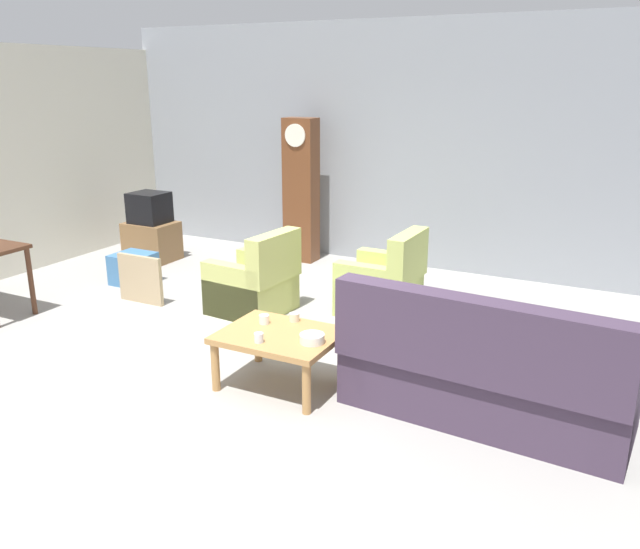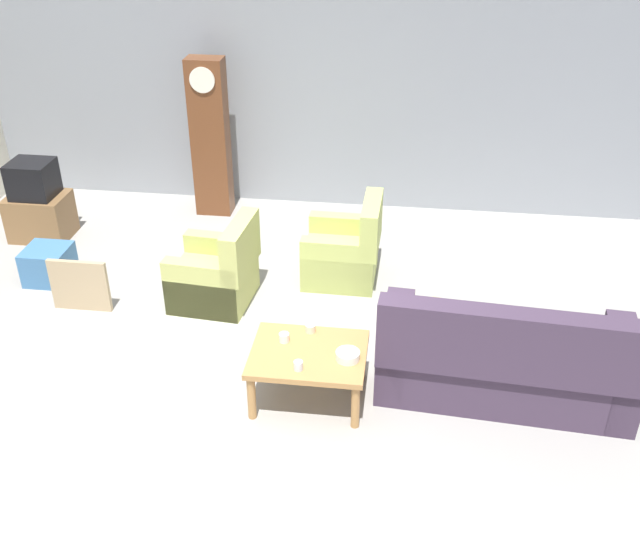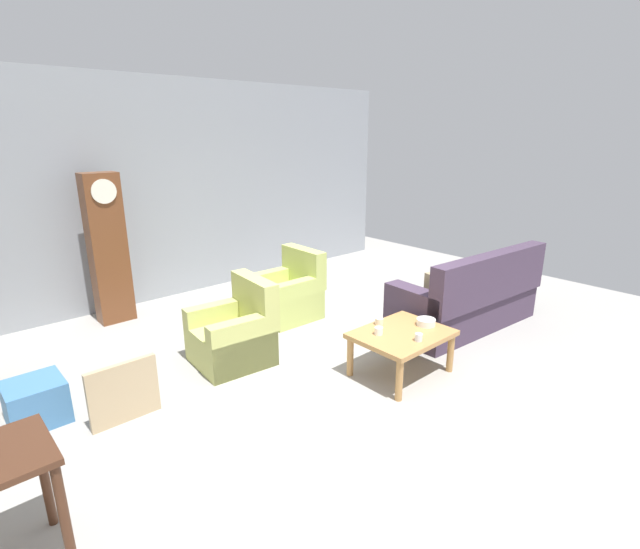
% 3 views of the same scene
% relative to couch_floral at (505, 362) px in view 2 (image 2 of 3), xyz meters
% --- Properties ---
extents(ground_plane, '(10.40, 10.40, 0.00)m').
position_rel_couch_floral_xyz_m(ground_plane, '(-2.16, 0.19, -0.35)').
color(ground_plane, '#999691').
extents(garage_door_wall, '(8.40, 0.16, 3.20)m').
position_rel_couch_floral_xyz_m(garage_door_wall, '(-2.16, 3.79, 1.25)').
color(garage_door_wall, gray).
rests_on(garage_door_wall, ground_plane).
extents(couch_floral, '(2.16, 1.03, 1.04)m').
position_rel_couch_floral_xyz_m(couch_floral, '(0.00, 0.00, 0.00)').
color(couch_floral, '#423347').
rests_on(couch_floral, ground_plane).
extents(armchair_olive_near, '(0.85, 0.83, 0.92)m').
position_rel_couch_floral_xyz_m(armchair_olive_near, '(-2.77, 1.18, -0.05)').
color(armchair_olive_near, '#B7BC66').
rests_on(armchair_olive_near, ground_plane).
extents(armchair_olive_far, '(0.80, 0.77, 0.92)m').
position_rel_couch_floral_xyz_m(armchair_olive_far, '(-1.52, 1.82, -0.05)').
color(armchair_olive_far, '#BBC867').
rests_on(armchair_olive_far, ground_plane).
extents(coffee_table_wood, '(0.96, 0.76, 0.47)m').
position_rel_couch_floral_xyz_m(coffee_table_wood, '(-1.63, -0.22, 0.05)').
color(coffee_table_wood, '#B27F47').
rests_on(coffee_table_wood, ground_plane).
extents(grandfather_clock, '(0.44, 0.30, 1.96)m').
position_rel_couch_floral_xyz_m(grandfather_clock, '(-3.33, 3.27, 0.63)').
color(grandfather_clock, brown).
rests_on(grandfather_clock, ground_plane).
extents(tv_stand_cabinet, '(0.68, 0.52, 0.54)m').
position_rel_couch_floral_xyz_m(tv_stand_cabinet, '(-5.22, 2.32, -0.08)').
color(tv_stand_cabinet, brown).
rests_on(tv_stand_cabinet, ground_plane).
extents(tv_crt, '(0.48, 0.44, 0.42)m').
position_rel_couch_floral_xyz_m(tv_crt, '(-5.22, 2.32, 0.39)').
color(tv_crt, black).
rests_on(tv_crt, tv_stand_cabinet).
extents(framed_picture_leaning, '(0.60, 0.05, 0.55)m').
position_rel_couch_floral_xyz_m(framed_picture_leaning, '(-4.10, 0.85, -0.08)').
color(framed_picture_leaning, tan).
rests_on(framed_picture_leaning, ground_plane).
extents(storage_box_blue, '(0.46, 0.45, 0.38)m').
position_rel_couch_floral_xyz_m(storage_box_blue, '(-4.68, 1.36, -0.16)').
color(storage_box_blue, teal).
rests_on(storage_box_blue, ground_plane).
extents(cup_white_porcelain, '(0.09, 0.09, 0.08)m').
position_rel_couch_floral_xyz_m(cup_white_porcelain, '(-1.85, -0.10, 0.15)').
color(cup_white_porcelain, white).
rests_on(cup_white_porcelain, coffee_table_wood).
extents(cup_blue_rimmed, '(0.07, 0.07, 0.08)m').
position_rel_couch_floral_xyz_m(cup_blue_rimmed, '(-1.67, -0.46, 0.15)').
color(cup_blue_rimmed, silver).
rests_on(cup_blue_rimmed, coffee_table_wood).
extents(cup_cream_tall, '(0.09, 0.09, 0.07)m').
position_rel_couch_floral_xyz_m(cup_cream_tall, '(-1.65, 0.07, 0.15)').
color(cup_cream_tall, beige).
rests_on(cup_cream_tall, coffee_table_wood).
extents(bowl_white_stacked, '(0.20, 0.20, 0.07)m').
position_rel_couch_floral_xyz_m(bowl_white_stacked, '(-1.30, -0.27, 0.15)').
color(bowl_white_stacked, white).
rests_on(bowl_white_stacked, coffee_table_wood).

